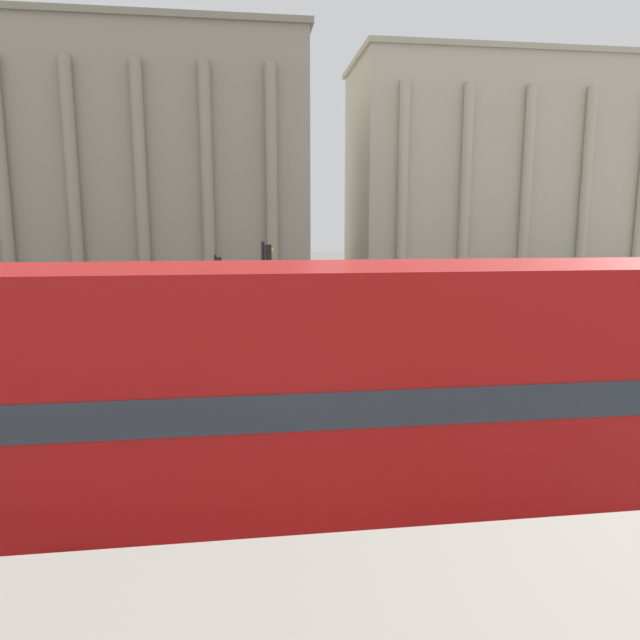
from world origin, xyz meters
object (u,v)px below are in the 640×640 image
Objects in this scene: traffic_light_far at (218,280)px; pedestrian_black at (398,307)px; double_decker_bus at (408,396)px; car_silver at (138,311)px; plaza_building_right at (496,170)px; traffic_light_near at (579,324)px; plaza_building_left at (124,161)px; pedestrian_blue at (79,319)px; car_black at (377,345)px; traffic_light_mid at (266,286)px.

pedestrian_black is at bearing -3.29° from traffic_light_far.
double_decker_bus is at bearing -79.77° from traffic_light_far.
pedestrian_black reaches higher than car_silver.
plaza_building_right is 37.60m from pedestrian_black.
double_decker_bus is 3.39× the size of traffic_light_near.
plaza_building_left is 29.00m from traffic_light_far.
car_black is at bearing -77.76° from pedestrian_blue.
traffic_light_near is 0.80× the size of car_black.
double_decker_bus is 11.30m from car_black.
traffic_light_mid is 2.62× the size of pedestrian_black.
plaza_building_right is 47.46m from pedestrian_blue.
traffic_light_mid is (-1.51, 11.61, 0.37)m from double_decker_bus.
pedestrian_blue is at bearing -134.40° from plaza_building_right.
car_silver is at bearing 133.57° from traffic_light_near.
plaza_building_left is at bearing 44.98° from pedestrian_blue.
traffic_light_far is at bearing 133.33° from pedestrian_black.
plaza_building_left is 9.32× the size of traffic_light_far.
pedestrian_black is at bearing 96.13° from traffic_light_near.
double_decker_bus is 18.66m from pedestrian_blue.
traffic_light_far is at bearing -159.47° from car_silver.
car_silver is 13.24m from car_black.
double_decker_bus is 0.36× the size of plaza_building_left.
plaza_building_left is at bearing -173.18° from plaza_building_right.
plaza_building_left is at bearing 79.23° from pedestrian_black.
traffic_light_far is 9.82m from car_black.
pedestrian_blue is (-8.86, 16.37, -1.38)m from double_decker_bus.
traffic_light_near is at bearing -35.92° from traffic_light_mid.
pedestrian_blue is (-32.55, -33.24, -9.36)m from plaza_building_right.
plaza_building_left is 7.55× the size of traffic_light_mid.
traffic_light_near is at bearing -64.75° from plaza_building_left.
car_black is 2.63× the size of pedestrian_black.
traffic_light_far is 6.14m from pedestrian_blue.
traffic_light_mid is 4.28m from car_black.
plaza_building_left is at bearing 107.69° from traffic_light_mid.
traffic_light_mid reaches higher than pedestrian_blue.
car_silver is 4.17m from pedestrian_blue.
plaza_building_right is 7.10× the size of car_black.
traffic_light_near is 0.80× the size of car_silver.
traffic_light_near is 9.67m from traffic_light_mid.
double_decker_bus is 0.38× the size of plaza_building_right.
plaza_building_left is 44.25m from traffic_light_near.
car_silver is at bearing -78.74° from plaza_building_left.
traffic_light_near is 12.58m from pedestrian_black.
traffic_light_far is at bearing -131.39° from plaza_building_right.
traffic_light_near is 19.75m from car_silver.
traffic_light_near reaches higher than pedestrian_black.
traffic_light_mid is 9.55m from pedestrian_black.
plaza_building_right is 41.77m from traffic_light_far.
car_black is at bearing -54.66° from traffic_light_far.
plaza_building_left is 18.86× the size of pedestrian_blue.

